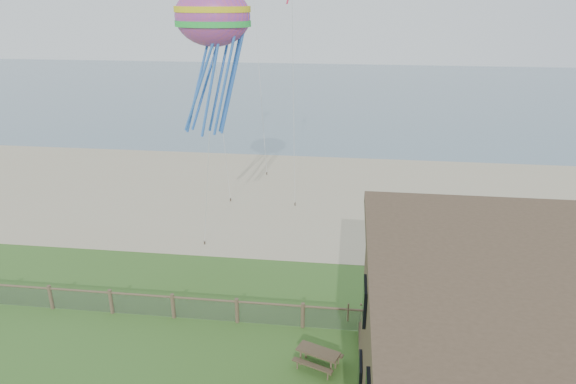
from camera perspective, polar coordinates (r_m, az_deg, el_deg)
name	(u,v)px	position (r m, az deg, el deg)	size (l,w,h in m)	color
sand_beach	(283,195)	(38.29, -0.52, -0.36)	(72.00, 20.00, 0.02)	tan
ocean	(321,92)	(80.68, 3.66, 11.06)	(160.00, 68.00, 0.02)	slate
chainlink_fence	(237,312)	(24.02, -5.69, -13.12)	(36.20, 0.20, 1.25)	brown
motel_deck	(543,355)	(24.36, 26.52, -15.88)	(15.00, 2.00, 0.50)	brown
picnic_table	(318,359)	(21.66, 3.36, -18.02)	(1.71, 1.29, 0.72)	brown
octopus_kite	(215,59)	(24.75, -8.15, 14.46)	(3.51, 2.48, 7.22)	#FF5528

